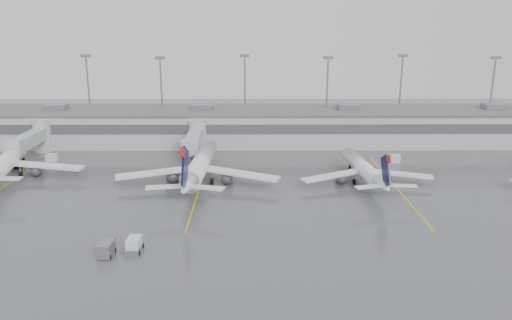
{
  "coord_description": "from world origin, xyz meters",
  "views": [
    {
      "loc": [
        -8.07,
        -60.39,
        28.41
      ],
      "look_at": [
        -7.45,
        24.0,
        5.0
      ],
      "focal_mm": 35.0,
      "sensor_mm": 36.0,
      "label": 1
    }
  ],
  "objects_px": {
    "jet_far_left": "(7,161)",
    "jet_mid_right": "(364,169)",
    "baggage_tug": "(134,246)",
    "jet_mid_left": "(199,166)"
  },
  "relations": [
    {
      "from": "jet_far_left",
      "to": "jet_mid_right",
      "type": "bearing_deg",
      "value": -14.05
    },
    {
      "from": "baggage_tug",
      "to": "jet_mid_right",
      "type": "bearing_deg",
      "value": 39.88
    },
    {
      "from": "jet_far_left",
      "to": "baggage_tug",
      "type": "height_order",
      "value": "jet_far_left"
    },
    {
      "from": "jet_far_left",
      "to": "jet_mid_left",
      "type": "distance_m",
      "value": 36.64
    },
    {
      "from": "jet_mid_left",
      "to": "jet_mid_right",
      "type": "distance_m",
      "value": 29.89
    },
    {
      "from": "jet_mid_right",
      "to": "baggage_tug",
      "type": "distance_m",
      "value": 45.13
    },
    {
      "from": "jet_far_left",
      "to": "jet_mid_right",
      "type": "height_order",
      "value": "jet_far_left"
    },
    {
      "from": "jet_mid_right",
      "to": "baggage_tug",
      "type": "xyz_separation_m",
      "value": [
        -35.44,
        -27.87,
        -1.99
      ]
    },
    {
      "from": "jet_mid_left",
      "to": "jet_mid_right",
      "type": "relative_size",
      "value": 1.22
    },
    {
      "from": "jet_mid_left",
      "to": "baggage_tug",
      "type": "distance_m",
      "value": 28.62
    }
  ]
}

